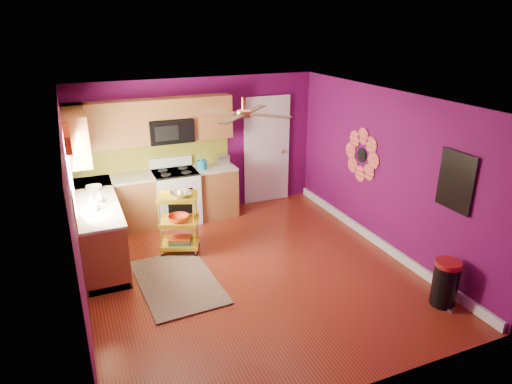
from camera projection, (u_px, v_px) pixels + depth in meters
name	position (u px, v px, depth m)	size (l,w,h in m)	color
ground	(250.00, 271.00, 6.66)	(5.00, 5.00, 0.00)	maroon
room_envelope	(252.00, 164.00, 6.09)	(4.54, 5.04, 2.52)	#5D0A4C
lower_cabinets	(134.00, 213.00, 7.59)	(2.81, 2.31, 0.94)	brown
electric_range	(176.00, 196.00, 8.16)	(0.76, 0.66, 1.13)	white
upper_cabinetry	(130.00, 127.00, 7.44)	(2.80, 2.30, 1.26)	brown
left_window	(68.00, 155.00, 6.14)	(0.08, 1.35, 1.08)	white
panel_door	(267.00, 151.00, 8.91)	(0.95, 0.11, 2.15)	white
right_wall_art	(400.00, 166.00, 6.66)	(0.04, 2.74, 1.04)	black
ceiling_fan	(244.00, 113.00, 6.02)	(1.01, 1.01, 0.26)	#BF8C3F
shag_rug	(177.00, 282.00, 6.38)	(1.01, 1.66, 0.02)	black
rolling_cart	(179.00, 221.00, 7.04)	(0.69, 0.60, 1.04)	yellow
trash_can	(445.00, 283.00, 5.80)	(0.41, 0.41, 0.62)	black
teal_kettle	(202.00, 165.00, 8.10)	(0.18, 0.18, 0.21)	#1574A3
toaster	(223.00, 160.00, 8.36)	(0.22, 0.15, 0.18)	beige
soap_bottle_a	(92.00, 202.00, 6.41)	(0.09, 0.09, 0.20)	#EA3F72
soap_bottle_b	(100.00, 197.00, 6.66)	(0.12, 0.12, 0.16)	white
counter_dish	(94.00, 188.00, 7.15)	(0.24, 0.24, 0.06)	white
counter_cup	(95.00, 207.00, 6.37)	(0.12, 0.12, 0.09)	white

